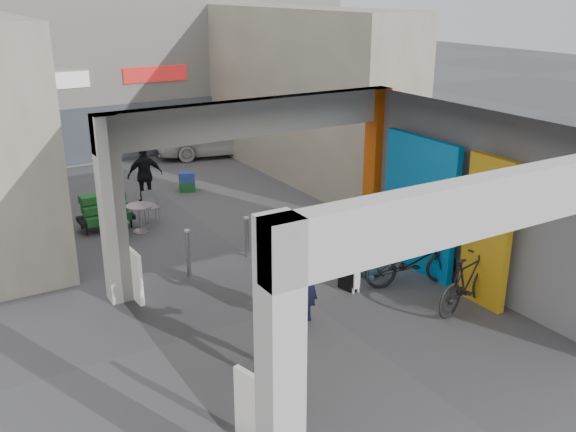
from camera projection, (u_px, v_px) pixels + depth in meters
ground at (311, 303)px, 11.94m from camera, size 90.00×90.00×0.00m
arcade_canopy at (367, 192)px, 10.76m from camera, size 6.40×6.45×6.40m
far_building at (90, 35)px, 21.89m from camera, size 18.00×4.08×8.00m
plaza_bldg_right at (303, 94)px, 19.33m from camera, size 2.00×9.00×5.00m
bollard_left at (188, 254)px, 12.88m from camera, size 0.09×0.09×0.98m
bollard_center at (247, 237)px, 13.84m from camera, size 0.09×0.09×0.89m
bollard_right at (317, 228)px, 14.36m from camera, size 0.09×0.09×0.92m
advert_board_near at (251, 407)px, 8.16m from camera, size 0.22×0.55×1.00m
advert_board_far at (136, 276)px, 11.86m from camera, size 0.12×0.55×1.00m
cafe_set at (133, 218)px, 15.47m from camera, size 1.32×1.07×0.80m
produce_stand at (106, 215)px, 15.51m from camera, size 1.28×0.69×0.84m
crate_stack at (187, 182)px, 18.37m from camera, size 0.54×0.49×0.56m
border_collie at (352, 277)px, 12.35m from camera, size 0.26×0.51×0.71m
man_with_dog at (304, 278)px, 10.85m from camera, size 0.77×0.77×1.80m
man_back_turned at (275, 319)px, 9.56m from camera, size 1.09×1.04×1.77m
man_elderly at (371, 240)px, 12.84m from camera, size 0.85×0.67×1.53m
man_crates at (145, 175)px, 17.13m from camera, size 0.98×0.50×1.61m
bicycle_front at (412, 261)px, 12.50m from camera, size 2.03×1.22×1.01m
bicycle_rear at (467, 282)px, 11.57m from camera, size 1.81×0.86×1.05m
white_van at (213, 136)px, 22.18m from camera, size 4.19×2.43×1.34m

